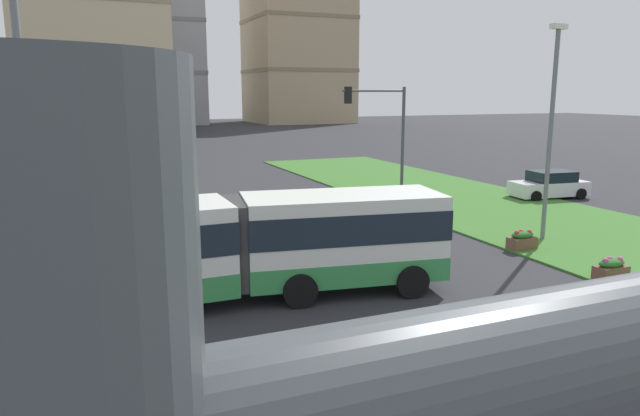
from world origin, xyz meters
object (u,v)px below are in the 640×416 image
object	(u,v)px
flower_planter_4	(522,240)
streetlight_median	(551,125)
articulated_bus	(252,245)
apartment_tower_eastcentre	(297,22)
car_white_van	(549,185)
flower_planter_3	(611,269)
traffic_light_far_right	(384,128)
streetlight_left	(28,149)

from	to	relation	value
flower_planter_4	streetlight_median	xyz separation A→B (m)	(1.90, 0.90, 4.33)
articulated_bus	apartment_tower_eastcentre	bearing A→B (deg)	68.49
articulated_bus	car_white_van	distance (m)	22.64
articulated_bus	flower_planter_3	size ratio (longest dim) A/B	10.85
flower_planter_3	articulated_bus	bearing A→B (deg)	165.04
articulated_bus	apartment_tower_eastcentre	distance (m)	105.79
traffic_light_far_right	apartment_tower_eastcentre	bearing A→B (deg)	71.91
articulated_bus	flower_planter_4	xyz separation A→B (m)	(11.13, 1.10, -1.23)
flower_planter_4	apartment_tower_eastcentre	distance (m)	101.48
traffic_light_far_right	car_white_van	bearing A→B (deg)	-0.48
flower_planter_4	streetlight_left	world-z (taller)	streetlight_left
car_white_van	apartment_tower_eastcentre	world-z (taller)	apartment_tower_eastcentre
articulated_bus	car_white_van	world-z (taller)	articulated_bus
car_white_van	traffic_light_far_right	xyz separation A→B (m)	(-10.91, 0.09, 3.53)
flower_planter_3	streetlight_left	bearing A→B (deg)	172.73
car_white_van	apartment_tower_eastcentre	xyz separation A→B (m)	(17.65, 87.53, 19.13)
flower_planter_4	apartment_tower_eastcentre	size ratio (longest dim) A/B	0.03
car_white_van	streetlight_left	distance (m)	28.33
streetlight_median	streetlight_left	bearing A→B (deg)	-171.28
articulated_bus	traffic_light_far_right	bearing A→B (deg)	44.53
flower_planter_3	apartment_tower_eastcentre	size ratio (longest dim) A/B	0.03
car_white_van	traffic_light_far_right	distance (m)	11.47
car_white_van	streetlight_median	distance (m)	11.30
streetlight_median	articulated_bus	bearing A→B (deg)	-171.27
flower_planter_3	streetlight_left	size ratio (longest dim) A/B	0.13
articulated_bus	traffic_light_far_right	distance (m)	13.80
traffic_light_far_right	streetlight_left	bearing A→B (deg)	-145.74
traffic_light_far_right	streetlight_left	xyz separation A→B (m)	(-15.19, -10.35, 0.46)
traffic_light_far_right	apartment_tower_eastcentre	xyz separation A→B (m)	(28.56, 87.44, 15.60)
flower_planter_4	streetlight_left	size ratio (longest dim) A/B	0.13
streetlight_left	streetlight_median	size ratio (longest dim) A/B	1.00
articulated_bus	traffic_light_far_right	size ratio (longest dim) A/B	1.90
flower_planter_4	apartment_tower_eastcentre	world-z (taller)	apartment_tower_eastcentre
articulated_bus	apartment_tower_eastcentre	xyz separation A→B (m)	(38.22, 96.94, 18.23)
articulated_bus	car_white_van	xyz separation A→B (m)	(20.57, 9.41, -0.90)
articulated_bus	traffic_light_far_right	world-z (taller)	traffic_light_far_right
flower_planter_3	traffic_light_far_right	xyz separation A→B (m)	(-1.47, 12.48, 3.85)
flower_planter_3	flower_planter_4	xyz separation A→B (m)	(0.00, 4.08, 0.00)
flower_planter_3	apartment_tower_eastcentre	bearing A→B (deg)	74.83
articulated_bus	flower_planter_4	world-z (taller)	articulated_bus
streetlight_median	flower_planter_3	bearing A→B (deg)	-110.90
car_white_van	flower_planter_3	bearing A→B (deg)	-127.31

